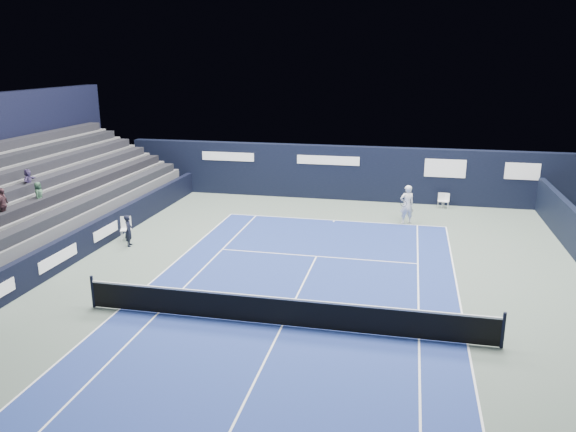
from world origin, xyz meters
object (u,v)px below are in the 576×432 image
(folding_chair_back_a, at_px, (441,199))
(folding_chair_back_b, at_px, (446,200))
(tennis_player, at_px, (407,204))
(line_judge_chair, at_px, (126,227))
(tennis_net, at_px, (282,311))

(folding_chair_back_a, bearing_deg, folding_chair_back_b, -2.67)
(folding_chair_back_a, bearing_deg, tennis_player, -115.68)
(line_judge_chair, bearing_deg, folding_chair_back_b, 9.38)
(tennis_net, distance_m, tennis_player, 12.62)
(folding_chair_back_b, xyz_separation_m, line_judge_chair, (-14.42, -8.84, 0.14))
(folding_chair_back_a, distance_m, tennis_net, 16.57)
(tennis_net, bearing_deg, tennis_player, 73.63)
(folding_chair_back_a, bearing_deg, tennis_net, -107.45)
(folding_chair_back_a, distance_m, folding_chair_back_b, 0.24)
(folding_chair_back_b, relative_size, tennis_net, 0.06)
(line_judge_chair, distance_m, tennis_net, 11.12)
(line_judge_chair, relative_size, tennis_net, 0.08)
(folding_chair_back_a, height_order, folding_chair_back_b, folding_chair_back_a)
(folding_chair_back_a, xyz_separation_m, tennis_player, (-1.84, -3.57, 0.51))
(folding_chair_back_b, height_order, tennis_net, tennis_net)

